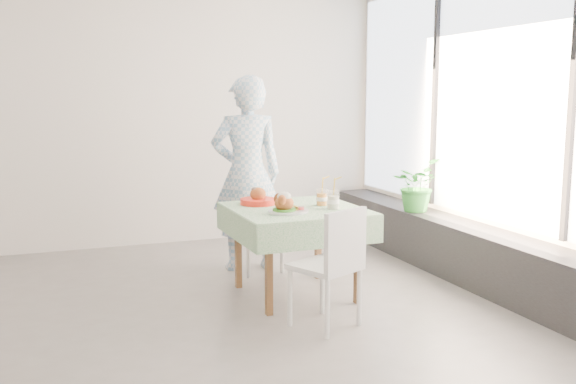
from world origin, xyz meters
name	(u,v)px	position (x,y,z in m)	size (l,w,h in m)	color
floor	(158,320)	(0.00, 0.00, 0.00)	(6.00, 6.00, 0.00)	#63605E
wall_back	(115,119)	(0.00, 2.50, 1.40)	(6.00, 0.02, 2.80)	white
wall_front	(263,171)	(0.00, -2.50, 1.40)	(6.00, 0.02, 2.80)	white
wall_right	(497,125)	(3.00, 0.00, 1.40)	(0.02, 5.00, 2.80)	white
window_pane	(495,96)	(2.97, 0.00, 1.65)	(0.01, 4.80, 2.18)	#D1E0F9
window_ledge	(472,254)	(2.80, 0.00, 0.25)	(0.40, 4.80, 0.50)	black
cafe_table	(296,241)	(1.19, 0.20, 0.46)	(1.07, 1.07, 0.74)	brown
chair_far	(256,243)	(1.11, 1.03, 0.27)	(0.46, 0.46, 0.86)	white
chair_near	(326,290)	(1.12, -0.56, 0.27)	(0.55, 0.55, 0.88)	white
diner	(247,174)	(1.06, 1.14, 0.92)	(0.67, 0.44, 1.84)	#80AFCE
main_dish	(286,206)	(1.03, 0.02, 0.80)	(0.33, 0.33, 0.17)	white
juice_cup_orange	(322,198)	(1.43, 0.23, 0.81)	(0.10, 0.10, 0.28)	white
juice_cup_lemonade	(333,200)	(1.46, 0.05, 0.81)	(0.11, 0.11, 0.30)	white
second_dish	(258,199)	(0.95, 0.48, 0.78)	(0.30, 0.30, 0.14)	red
potted_plant	(416,185)	(2.74, 0.86, 0.77)	(0.48, 0.42, 0.54)	#28782B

